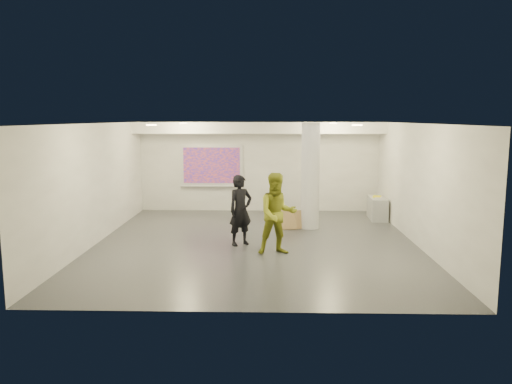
{
  "coord_description": "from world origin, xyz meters",
  "views": [
    {
      "loc": [
        0.33,
        -12.23,
        3.13
      ],
      "look_at": [
        0.0,
        0.4,
        1.25
      ],
      "focal_mm": 35.0,
      "sensor_mm": 36.0,
      "label": 1
    }
  ],
  "objects_px": {
    "woman": "(240,210)",
    "man": "(277,214)",
    "projection_screen": "(212,166)",
    "column": "(310,176)",
    "credenza": "(377,208)"
  },
  "relations": [
    {
      "from": "column",
      "to": "man",
      "type": "relative_size",
      "value": 1.59
    },
    {
      "from": "column",
      "to": "woman",
      "type": "xyz_separation_m",
      "value": [
        -1.87,
        -1.95,
        -0.63
      ]
    },
    {
      "from": "woman",
      "to": "man",
      "type": "distance_m",
      "value": 1.21
    },
    {
      "from": "credenza",
      "to": "man",
      "type": "relative_size",
      "value": 0.62
    },
    {
      "from": "man",
      "to": "credenza",
      "type": "bearing_deg",
      "value": 40.78
    },
    {
      "from": "credenza",
      "to": "man",
      "type": "bearing_deg",
      "value": -125.05
    },
    {
      "from": "woman",
      "to": "credenza",
      "type": "bearing_deg",
      "value": 4.08
    },
    {
      "from": "woman",
      "to": "man",
      "type": "bearing_deg",
      "value": -76.6
    },
    {
      "from": "woman",
      "to": "man",
      "type": "xyz_separation_m",
      "value": [
        0.9,
        -0.8,
        0.07
      ]
    },
    {
      "from": "projection_screen",
      "to": "woman",
      "type": "bearing_deg",
      "value": -75.02
    },
    {
      "from": "man",
      "to": "projection_screen",
      "type": "bearing_deg",
      "value": 100.11
    },
    {
      "from": "column",
      "to": "projection_screen",
      "type": "relative_size",
      "value": 1.43
    },
    {
      "from": "projection_screen",
      "to": "man",
      "type": "bearing_deg",
      "value": -68.48
    },
    {
      "from": "credenza",
      "to": "man",
      "type": "distance_m",
      "value": 5.24
    },
    {
      "from": "projection_screen",
      "to": "man",
      "type": "xyz_separation_m",
      "value": [
        2.13,
        -5.4,
        -0.58
      ]
    }
  ]
}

